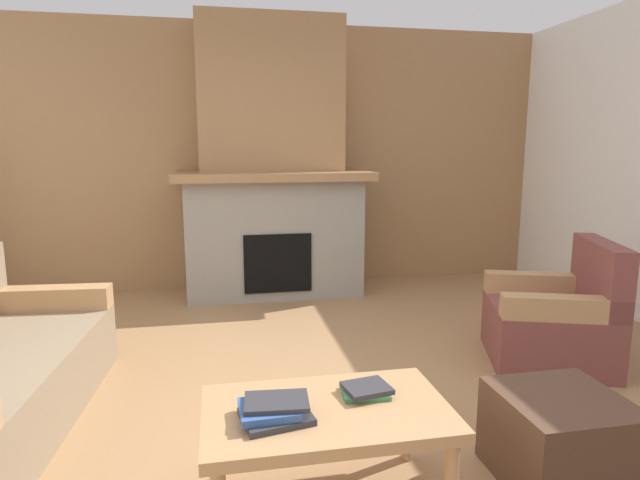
{
  "coord_description": "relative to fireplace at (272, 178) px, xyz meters",
  "views": [
    {
      "loc": [
        -0.55,
        -2.64,
        1.47
      ],
      "look_at": [
        0.13,
        0.84,
        0.84
      ],
      "focal_mm": 29.7,
      "sensor_mm": 36.0,
      "label": 1
    }
  ],
  "objects": [
    {
      "name": "ground",
      "position": [
        0.0,
        -2.62,
        -1.16
      ],
      "size": [
        9.0,
        9.0,
        0.0
      ],
      "primitive_type": "plane",
      "color": "#9E754C"
    },
    {
      "name": "wall_back_wood_panel",
      "position": [
        0.0,
        0.38,
        0.19
      ],
      "size": [
        6.0,
        0.12,
        2.7
      ],
      "primitive_type": "cube",
      "color": "#997047",
      "rests_on": "ground"
    },
    {
      "name": "fireplace",
      "position": [
        0.0,
        0.0,
        0.0
      ],
      "size": [
        1.9,
        0.82,
        2.7
      ],
      "color": "gray",
      "rests_on": "ground"
    },
    {
      "name": "armchair",
      "position": [
        1.71,
        -2.16,
        -0.87
      ],
      "size": [
        0.97,
        0.97,
        0.85
      ],
      "color": "brown",
      "rests_on": "ground"
    },
    {
      "name": "coffee_table",
      "position": [
        -0.14,
        -3.32,
        -0.79
      ],
      "size": [
        1.0,
        0.6,
        0.43
      ],
      "color": "tan",
      "rests_on": "ground"
    },
    {
      "name": "ottoman",
      "position": [
        0.9,
        -3.36,
        -0.96
      ],
      "size": [
        0.52,
        0.52,
        0.4
      ],
      "primitive_type": "cube",
      "color": "#4C3323",
      "rests_on": "ground"
    },
    {
      "name": "book_stack_near_edge",
      "position": [
        -0.36,
        -3.37,
        -0.7
      ],
      "size": [
        0.29,
        0.25,
        0.07
      ],
      "color": "#2D2D33",
      "rests_on": "coffee_table"
    },
    {
      "name": "book_stack_center",
      "position": [
        0.05,
        -3.24,
        -0.71
      ],
      "size": [
        0.22,
        0.19,
        0.04
      ],
      "color": "#3D7F4C",
      "rests_on": "coffee_table"
    }
  ]
}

